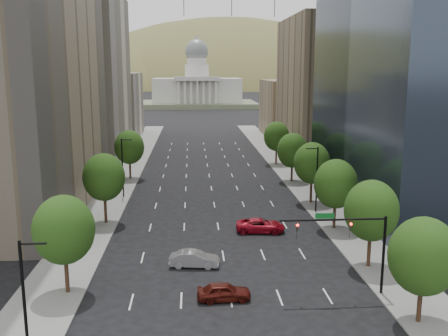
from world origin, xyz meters
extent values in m
cube|color=slate|center=(-15.50, 60.00, 0.07)|extent=(6.00, 200.00, 0.15)
cube|color=slate|center=(15.50, 60.00, 0.07)|extent=(6.00, 200.00, 0.15)
cube|color=beige|center=(-25.00, 103.00, 17.50)|extent=(14.00, 30.00, 35.00)
cube|color=beige|center=(-25.00, 136.00, 9.00)|extent=(14.00, 26.00, 18.00)
cube|color=#8C7759|center=(25.00, 100.00, 15.00)|extent=(14.00, 30.00, 30.00)
cube|color=#8C7759|center=(25.00, 133.00, 8.00)|extent=(14.00, 26.00, 16.00)
cylinder|color=#382316|center=(14.00, 25.00, 1.88)|extent=(0.36, 0.36, 3.75)
ellipsoid|color=#1D3C10|center=(14.00, 25.00, 5.40)|extent=(5.20, 5.20, 5.98)
cylinder|color=#382316|center=(14.00, 36.00, 2.00)|extent=(0.36, 0.36, 4.00)
ellipsoid|color=#1D3C10|center=(14.00, 36.00, 5.76)|extent=(5.20, 5.20, 5.98)
cylinder|color=#382316|center=(14.00, 48.00, 1.95)|extent=(0.36, 0.36, 3.90)
ellipsoid|color=#1D3C10|center=(14.00, 48.00, 5.62)|extent=(5.20, 5.20, 5.98)
cylinder|color=#382316|center=(14.00, 60.00, 2.05)|extent=(0.36, 0.36, 4.10)
ellipsoid|color=#1D3C10|center=(14.00, 60.00, 5.90)|extent=(5.20, 5.20, 5.98)
cylinder|color=#382316|center=(14.00, 74.00, 1.90)|extent=(0.36, 0.36, 3.80)
ellipsoid|color=#1D3C10|center=(14.00, 74.00, 5.47)|extent=(5.20, 5.20, 5.98)
cylinder|color=#382316|center=(14.00, 90.00, 2.00)|extent=(0.36, 0.36, 4.00)
ellipsoid|color=#1D3C10|center=(14.00, 90.00, 5.76)|extent=(5.20, 5.20, 5.98)
cylinder|color=#382316|center=(-14.00, 32.00, 2.00)|extent=(0.36, 0.36, 4.00)
ellipsoid|color=#1D3C10|center=(-14.00, 32.00, 5.76)|extent=(5.20, 5.20, 5.98)
cylinder|color=#382316|center=(-14.00, 52.00, 2.08)|extent=(0.36, 0.36, 4.15)
ellipsoid|color=#1D3C10|center=(-14.00, 52.00, 5.98)|extent=(5.20, 5.20, 5.98)
cylinder|color=#382316|center=(-14.00, 78.00, 1.98)|extent=(0.36, 0.36, 3.95)
ellipsoid|color=#1D3C10|center=(-14.00, 78.00, 5.69)|extent=(5.20, 5.20, 5.98)
cylinder|color=black|center=(13.50, 55.00, 4.50)|extent=(0.20, 0.20, 9.00)
cylinder|color=black|center=(12.70, 55.00, 8.80)|extent=(1.60, 0.14, 0.14)
cylinder|color=black|center=(-13.50, 20.00, 4.50)|extent=(0.20, 0.20, 9.00)
cylinder|color=black|center=(-12.70, 20.00, 8.80)|extent=(1.60, 0.14, 0.14)
cylinder|color=black|center=(-13.50, 65.00, 4.50)|extent=(0.20, 0.20, 9.00)
cylinder|color=black|center=(-12.70, 65.00, 8.80)|extent=(1.60, 0.14, 0.14)
cylinder|color=black|center=(13.00, 30.00, 3.50)|extent=(0.24, 0.24, 7.00)
cylinder|color=black|center=(8.50, 30.00, 6.80)|extent=(9.00, 0.18, 0.18)
imported|color=black|center=(10.00, 30.00, 6.25)|extent=(0.18, 0.22, 1.10)
imported|color=black|center=(5.50, 30.00, 6.25)|extent=(0.18, 0.22, 1.10)
sphere|color=#FF0C07|center=(10.00, 29.82, 6.45)|extent=(0.20, 0.20, 0.20)
sphere|color=#FF0C07|center=(5.50, 29.82, 6.45)|extent=(0.20, 0.20, 0.20)
cube|color=#0C591E|center=(7.80, 30.00, 7.15)|extent=(1.60, 0.06, 0.45)
cube|color=#596647|center=(0.00, 250.00, 1.25)|extent=(60.00, 40.00, 2.50)
cube|color=silver|center=(0.00, 250.00, 8.50)|extent=(44.00, 26.00, 12.00)
cube|color=silver|center=(0.00, 236.00, 14.50)|extent=(22.00, 4.00, 2.00)
cylinder|color=silver|center=(0.00, 250.00, 18.00)|extent=(12.00, 12.00, 7.00)
cylinder|color=silver|center=(0.00, 250.00, 23.00)|extent=(9.60, 9.60, 3.00)
sphere|color=slate|center=(0.00, 250.00, 28.10)|extent=(11.60, 11.60, 11.60)
cylinder|color=silver|center=(0.00, 250.00, 33.95)|extent=(1.80, 1.80, 2.50)
ellipsoid|color=olive|center=(-140.00, 560.00, -33.25)|extent=(380.00, 342.00, 190.00)
ellipsoid|color=olive|center=(40.00, 600.00, -42.00)|extent=(440.00, 396.00, 240.00)
ellipsoid|color=olive|center=(210.00, 640.00, -35.00)|extent=(360.00, 324.00, 200.00)
cylinder|color=black|center=(-10.00, 590.00, 90.00)|extent=(0.80, 0.80, 22.00)
cylinder|color=black|center=(45.00, 590.00, 90.00)|extent=(0.80, 0.80, 22.00)
cylinder|color=black|center=(95.00, 590.00, 90.00)|extent=(0.80, 0.80, 22.00)
imported|color=#47110B|center=(-0.59, 29.81, 0.77)|extent=(4.57, 1.97, 1.54)
imported|color=gray|center=(-3.00, 37.24, 0.80)|extent=(5.04, 2.26, 1.61)
imported|color=maroon|center=(4.92, 47.45, 0.81)|extent=(6.01, 3.16, 1.61)
camera|label=1|loc=(-3.13, -9.19, 19.08)|focal=40.13mm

